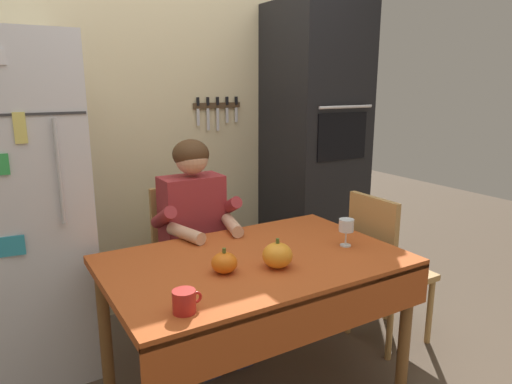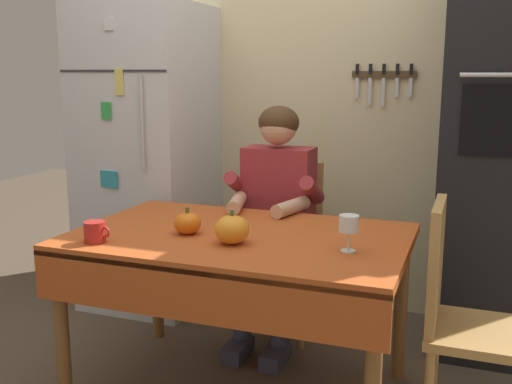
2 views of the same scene
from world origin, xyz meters
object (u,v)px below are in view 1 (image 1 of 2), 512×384
dining_table (257,276)px  pumpkin_medium (224,263)px  wall_oven (314,153)px  wine_glass (346,226)px  chair_behind_person (186,254)px  refrigerator (15,211)px  chair_right_side (383,263)px  coffee_mug (185,301)px  seated_person (197,228)px  pumpkin_large (277,255)px

dining_table → pumpkin_medium: bearing=-163.7°
wall_oven → wine_glass: (-0.57, -1.00, -0.21)m
wall_oven → wine_glass: wall_oven is taller
wall_oven → chair_behind_person: bearing=-173.2°
refrigerator → dining_table: refrigerator is taller
chair_behind_person → wine_glass: (0.53, -0.87, 0.33)m
wall_oven → chair_behind_person: 1.22m
chair_right_side → coffee_mug: chair_right_side is taller
refrigerator → wall_oven: size_ratio=0.86×
chair_behind_person → seated_person: 0.29m
seated_person → wine_glass: seated_person is taller
refrigerator → chair_behind_person: (0.91, -0.09, -0.39)m
refrigerator → pumpkin_medium: 1.21m
wall_oven → seated_person: size_ratio=1.69×
coffee_mug → pumpkin_large: size_ratio=0.83×
refrigerator → seated_person: size_ratio=1.45×
coffee_mug → chair_right_side: bearing=14.2°
dining_table → chair_behind_person: bearing=93.0°
refrigerator → chair_right_side: 2.07m
dining_table → chair_right_side: size_ratio=1.51×
chair_right_side → pumpkin_medium: size_ratio=8.00×
dining_table → chair_right_side: bearing=3.1°
wall_oven → pumpkin_large: (-1.02, -1.05, -0.25)m
dining_table → seated_person: size_ratio=1.12×
pumpkin_large → wine_glass: bearing=6.7°
refrigerator → coffee_mug: size_ratio=15.76×
wall_oven → coffee_mug: bearing=-141.5°
dining_table → pumpkin_medium: pumpkin_medium is taller
wall_oven → wine_glass: size_ratio=14.72×
dining_table → pumpkin_medium: (-0.20, -0.06, 0.13)m
pumpkin_large → refrigerator: bearing=134.0°
chair_right_side → dining_table: bearing=-176.9°
dining_table → seated_person: (-0.04, 0.60, 0.08)m
chair_right_side → pumpkin_large: 0.94m
chair_behind_person → coffee_mug: (-0.45, -1.10, 0.27)m
refrigerator → dining_table: size_ratio=1.29×
refrigerator → chair_right_side: size_ratio=1.94×
dining_table → refrigerator: bearing=137.1°
refrigerator → dining_table: (0.95, -0.88, -0.24)m
coffee_mug → chair_behind_person: bearing=67.7°
chair_behind_person → coffee_mug: chair_behind_person is taller
refrigerator → wall_oven: (2.00, 0.04, 0.15)m
coffee_mug → pumpkin_medium: (0.29, 0.25, 0.00)m
seated_person → pumpkin_medium: 0.69m
refrigerator → pumpkin_medium: refrigerator is taller
wine_glass → pumpkin_large: size_ratio=1.03×
wall_oven → chair_right_side: 1.04m
dining_table → pumpkin_large: pumpkin_large is taller
pumpkin_large → chair_behind_person: bearing=94.3°
wine_glass → coffee_mug: bearing=-166.9°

